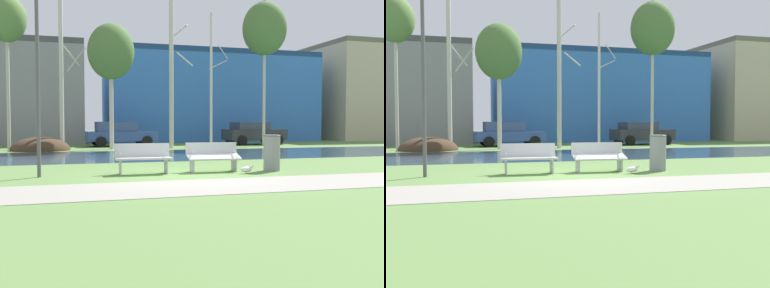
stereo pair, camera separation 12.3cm
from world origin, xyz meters
The scene contains 19 objects.
ground_plane centered at (0.00, 10.00, 0.00)m, with size 120.00×120.00×0.00m, color #5B7F42.
paved_path_strip centered at (0.00, -2.12, 0.01)m, with size 60.00×2.44×0.01m, color gray.
river_band centered at (0.00, 7.89, 0.00)m, with size 80.00×6.83×0.01m, color #2D475B.
soil_mound centered at (-4.32, 12.95, 0.00)m, with size 3.07×2.83×1.43m, color #423021.
bench_left centered at (-1.05, 0.81, 0.47)m, with size 1.62×0.62×0.87m.
bench_right centered at (1.06, 0.81, 0.47)m, with size 1.62×0.62×0.87m.
trash_bin centered at (2.86, 0.53, 0.57)m, with size 0.53×0.53×1.09m.
seagull centered at (1.82, 0.03, 0.13)m, with size 0.43×0.16×0.26m.
streetlamp centered at (-3.87, 0.85, 3.87)m, with size 0.32×0.32×5.88m.
birch_left centered at (-5.92, 13.60, 6.80)m, with size 2.01×2.01×8.81m.
birch_center_left centered at (-3.19, 13.05, 4.26)m, with size 1.40×2.21×8.46m.
birch_center centered at (-0.60, 13.04, 5.31)m, with size 2.55×2.55×6.88m.
birch_center_right centered at (2.84, 13.12, 4.30)m, with size 1.40×2.22×8.45m.
birch_right centered at (5.32, 13.34, 4.01)m, with size 1.12×2.00×7.91m.
birch_far_right centered at (8.97, 13.82, 7.27)m, with size 2.75×2.75×9.37m.
parked_sedan_second_blue centered at (0.24, 16.05, 0.79)m, with size 4.40×2.23×1.52m.
parked_hatch_third_dark centered at (9.01, 15.52, 0.79)m, with size 4.16×2.20×1.48m.
building_blue_store centered at (8.21, 22.15, 3.48)m, with size 16.43×6.32×6.96m.
building_beige_block centered at (24.17, 22.61, 4.09)m, with size 12.38×9.09×8.18m.
Camera 1 is at (-3.31, -11.74, 1.47)m, focal length 41.68 mm.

